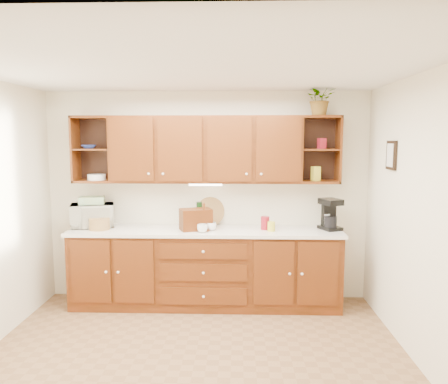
# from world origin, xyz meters

# --- Properties ---
(floor) EXTENTS (4.00, 4.00, 0.00)m
(floor) POSITION_xyz_m (0.00, 0.00, 0.00)
(floor) COLOR olive
(floor) RESTS_ON ground
(ceiling) EXTENTS (4.00, 4.00, 0.00)m
(ceiling) POSITION_xyz_m (0.00, 0.00, 2.60)
(ceiling) COLOR white
(ceiling) RESTS_ON back_wall
(back_wall) EXTENTS (4.00, 0.00, 4.00)m
(back_wall) POSITION_xyz_m (0.00, 1.75, 1.30)
(back_wall) COLOR #EEE6C8
(back_wall) RESTS_ON floor
(right_wall) EXTENTS (0.00, 3.50, 3.50)m
(right_wall) POSITION_xyz_m (2.00, 0.00, 1.30)
(right_wall) COLOR #EEE6C8
(right_wall) RESTS_ON floor
(base_cabinets) EXTENTS (3.20, 0.60, 0.90)m
(base_cabinets) POSITION_xyz_m (0.00, 1.45, 0.45)
(base_cabinets) COLOR #3C1C06
(base_cabinets) RESTS_ON floor
(countertop) EXTENTS (3.24, 0.64, 0.04)m
(countertop) POSITION_xyz_m (0.00, 1.44, 0.92)
(countertop) COLOR white
(countertop) RESTS_ON base_cabinets
(upper_cabinets) EXTENTS (3.20, 0.33, 0.80)m
(upper_cabinets) POSITION_xyz_m (0.01, 1.59, 1.89)
(upper_cabinets) COLOR #3C1C06
(upper_cabinets) RESTS_ON back_wall
(undercabinet_light) EXTENTS (0.40, 0.05, 0.02)m
(undercabinet_light) POSITION_xyz_m (0.00, 1.53, 1.47)
(undercabinet_light) COLOR white
(undercabinet_light) RESTS_ON upper_cabinets
(framed_picture) EXTENTS (0.03, 0.24, 0.30)m
(framed_picture) POSITION_xyz_m (1.98, 0.90, 1.85)
(framed_picture) COLOR black
(framed_picture) RESTS_ON right_wall
(wicker_basket) EXTENTS (0.24, 0.24, 0.13)m
(wicker_basket) POSITION_xyz_m (-1.26, 1.39, 1.01)
(wicker_basket) COLOR #A87F46
(wicker_basket) RESTS_ON countertop
(microwave) EXTENTS (0.59, 0.48, 0.28)m
(microwave) POSITION_xyz_m (-1.40, 1.56, 1.08)
(microwave) COLOR silver
(microwave) RESTS_ON countertop
(towel_stack) EXTENTS (0.34, 0.28, 0.09)m
(towel_stack) POSITION_xyz_m (-1.40, 1.56, 1.27)
(towel_stack) COLOR #DDE26A
(towel_stack) RESTS_ON microwave
(wine_bottle) EXTENTS (0.08, 0.08, 0.31)m
(wine_bottle) POSITION_xyz_m (-0.08, 1.59, 1.10)
(wine_bottle) COLOR black
(wine_bottle) RESTS_ON countertop
(woven_tray) EXTENTS (0.37, 0.19, 0.36)m
(woven_tray) POSITION_xyz_m (0.05, 1.69, 0.95)
(woven_tray) COLOR #A87F46
(woven_tray) RESTS_ON countertop
(bread_box) EXTENTS (0.42, 0.34, 0.25)m
(bread_box) POSITION_xyz_m (-0.11, 1.41, 1.07)
(bread_box) COLOR #3C1C06
(bread_box) RESTS_ON countertop
(mug_tree) EXTENTS (0.31, 0.30, 0.33)m
(mug_tree) POSITION_xyz_m (-0.01, 1.35, 0.99)
(mug_tree) COLOR #3C1C06
(mug_tree) RESTS_ON countertop
(canister_red) EXTENTS (0.11, 0.11, 0.16)m
(canister_red) POSITION_xyz_m (0.72, 1.46, 1.02)
(canister_red) COLOR maroon
(canister_red) RESTS_ON countertop
(canister_white) EXTENTS (0.10, 0.10, 0.18)m
(canister_white) POSITION_xyz_m (1.46, 1.54, 1.03)
(canister_white) COLOR white
(canister_white) RESTS_ON countertop
(canister_yellow) EXTENTS (0.10, 0.10, 0.11)m
(canister_yellow) POSITION_xyz_m (0.78, 1.36, 1.00)
(canister_yellow) COLOR gold
(canister_yellow) RESTS_ON countertop
(coffee_maker) EXTENTS (0.28, 0.32, 0.37)m
(coffee_maker) POSITION_xyz_m (1.49, 1.50, 1.12)
(coffee_maker) COLOR black
(coffee_maker) RESTS_ON countertop
(bowl_stack) EXTENTS (0.23, 0.23, 0.04)m
(bowl_stack) POSITION_xyz_m (-1.42, 1.58, 1.92)
(bowl_stack) COLOR #273C92
(bowl_stack) RESTS_ON upper_cabinets
(plate_stack) EXTENTS (0.26, 0.26, 0.07)m
(plate_stack) POSITION_xyz_m (-1.33, 1.56, 1.56)
(plate_stack) COLOR white
(plate_stack) RESTS_ON upper_cabinets
(pantry_box_yellow) EXTENTS (0.12, 0.10, 0.17)m
(pantry_box_yellow) POSITION_xyz_m (1.32, 1.57, 1.60)
(pantry_box_yellow) COLOR gold
(pantry_box_yellow) RESTS_ON upper_cabinets
(pantry_box_red) EXTENTS (0.10, 0.10, 0.12)m
(pantry_box_red) POSITION_xyz_m (1.38, 1.56, 1.96)
(pantry_box_red) COLOR maroon
(pantry_box_red) RESTS_ON upper_cabinets
(potted_plant) EXTENTS (0.41, 0.38, 0.39)m
(potted_plant) POSITION_xyz_m (1.35, 1.53, 2.48)
(potted_plant) COLOR #999999
(potted_plant) RESTS_ON upper_cabinets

